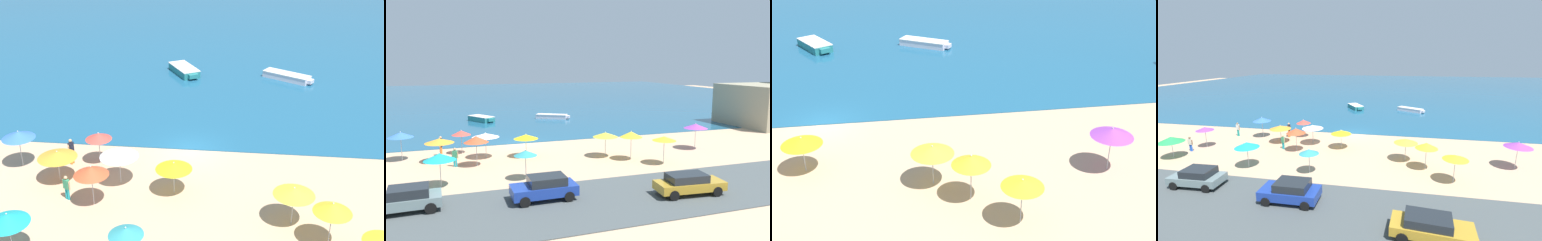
# 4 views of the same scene
# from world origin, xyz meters

# --- Properties ---
(ground_plane) EXTENTS (160.00, 160.00, 0.00)m
(ground_plane) POSITION_xyz_m (0.00, 0.00, 0.00)
(ground_plane) COLOR tan
(sea) EXTENTS (150.00, 110.00, 0.05)m
(sea) POSITION_xyz_m (0.00, 55.00, 0.03)
(sea) COLOR #1E5779
(sea) RESTS_ON ground_plane
(coastal_road) EXTENTS (80.00, 8.00, 0.06)m
(coastal_road) POSITION_xyz_m (0.00, -18.00, 0.03)
(coastal_road) COLOR #464D4E
(coastal_road) RESTS_ON ground_plane
(beach_umbrella_0) EXTENTS (2.15, 2.15, 2.58)m
(beach_umbrella_0) POSITION_xyz_m (-10.86, -3.42, 2.27)
(beach_umbrella_0) COLOR #B2B2B7
(beach_umbrella_0) RESTS_ON ground_plane
(beach_umbrella_1) EXTENTS (2.39, 2.39, 2.31)m
(beach_umbrella_1) POSITION_xyz_m (-3.82, -4.85, 2.06)
(beach_umbrella_1) COLOR #B2B2B7
(beach_umbrella_1) RESTS_ON ground_plane
(beach_umbrella_2) EXTENTS (2.16, 2.16, 2.45)m
(beach_umbrella_2) POSITION_xyz_m (-7.52, -12.02, 2.13)
(beach_umbrella_2) COLOR #B2B2B7
(beach_umbrella_2) RESTS_ON ground_plane
(beach_umbrella_3) EXTENTS (2.01, 2.01, 2.58)m
(beach_umbrella_3) POSITION_xyz_m (-4.80, -7.35, 2.25)
(beach_umbrella_3) COLOR #B2B2B7
(beach_umbrella_3) RESTS_ON ground_plane
(beach_umbrella_4) EXTENTS (1.74, 1.74, 2.26)m
(beach_umbrella_4) POSITION_xyz_m (-5.82, -2.46, 1.98)
(beach_umbrella_4) COLOR #B2B2B7
(beach_umbrella_4) RESTS_ON ground_plane
(beach_umbrella_5) EXTENTS (1.70, 1.70, 2.24)m
(beach_umbrella_5) POSITION_xyz_m (-1.67, -12.18, 1.97)
(beach_umbrella_5) COLOR #B2B2B7
(beach_umbrella_5) RESTS_ON ground_plane
(beach_umbrella_7) EXTENTS (1.95, 1.95, 2.57)m
(beach_umbrella_7) POSITION_xyz_m (8.17, -9.61, 2.25)
(beach_umbrella_7) COLOR #B2B2B7
(beach_umbrella_7) RESTS_ON ground_plane
(beach_umbrella_8) EXTENTS (2.31, 2.31, 2.57)m
(beach_umbrella_8) POSITION_xyz_m (16.09, -7.92, 2.27)
(beach_umbrella_8) COLOR #B2B2B7
(beach_umbrella_8) RESTS_ON ground_plane
(beach_umbrella_9) EXTENTS (2.20, 2.20, 2.12)m
(beach_umbrella_9) POSITION_xyz_m (-0.35, -5.62, 1.85)
(beach_umbrella_9) COLOR #B2B2B7
(beach_umbrella_9) RESTS_ON ground_plane
(beach_umbrella_10) EXTENTS (2.44, 2.44, 2.12)m
(beach_umbrella_10) POSITION_xyz_m (-7.69, -5.01, 1.86)
(beach_umbrella_10) COLOR #B2B2B7
(beach_umbrella_10) RESTS_ON ground_plane
(beach_umbrella_11) EXTENTS (2.25, 2.25, 2.30)m
(beach_umbrella_11) POSITION_xyz_m (6.45, -7.92, 2.02)
(beach_umbrella_11) COLOR #B2B2B7
(beach_umbrella_11) RESTS_ON ground_plane
(beach_umbrella_12) EXTENTS (1.98, 1.98, 2.43)m
(beach_umbrella_12) POSITION_xyz_m (10.13, -11.80, 2.18)
(beach_umbrella_12) COLOR #B2B2B7
(beach_umbrella_12) RESTS_ON ground_plane
(bather_1) EXTENTS (0.33, 0.54, 1.83)m
(bather_1) POSITION_xyz_m (-7.65, -2.80, 1.03)
(bather_1) COLOR orange
(bather_1) RESTS_ON ground_plane
(bather_2) EXTENTS (0.51, 0.36, 1.59)m
(bather_2) POSITION_xyz_m (-6.50, -6.98, 0.88)
(bather_2) COLOR teal
(bather_2) RESTS_ON ground_plane
(parked_car_2) EXTENTS (4.56, 2.14, 1.37)m
(parked_car_2) POSITION_xyz_m (7.59, -18.87, 0.79)
(parked_car_2) COLOR #B38726
(parked_car_2) RESTS_ON coastal_road
(parked_car_3) EXTENTS (4.04, 2.00, 1.49)m
(parked_car_3) POSITION_xyz_m (-1.39, -16.74, 0.85)
(parked_car_3) COLOR navy
(parked_car_3) RESTS_ON coastal_road
(parked_car_4) EXTENTS (3.97, 2.07, 1.43)m
(parked_car_4) POSITION_xyz_m (-9.29, -16.00, 0.81)
(parked_car_4) COLOR slate
(parked_car_4) RESTS_ON coastal_road
(skiff_nearshore) EXTENTS (3.68, 4.63, 0.76)m
(skiff_nearshore) POSITION_xyz_m (-2.46, 16.56, 0.43)
(skiff_nearshore) COLOR teal
(skiff_nearshore) RESTS_ON sea
(skiff_offshore) EXTENTS (4.92, 3.65, 0.66)m
(skiff_offshore) POSITION_xyz_m (7.89, 15.80, 0.38)
(skiff_offshore) COLOR silver
(skiff_offshore) RESTS_ON sea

